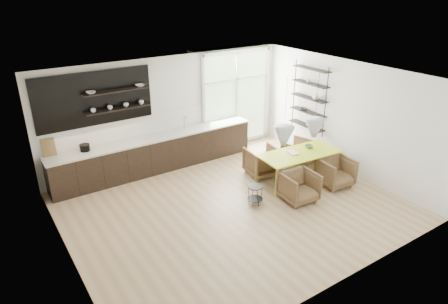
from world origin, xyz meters
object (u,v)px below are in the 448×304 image
armchair_back_left (262,161)px  wire_stool (255,192)px  dining_table (299,155)px  armchair_front_right (335,172)px  armchair_back_right (298,152)px  armchair_front_left (299,186)px

armchair_back_left → wire_stool: (-1.06, -1.08, -0.08)m
dining_table → wire_stool: size_ratio=4.73×
armchair_front_right → wire_stool: 2.22m
armchair_back_right → armchair_front_left: size_ratio=0.98×
armchair_front_right → armchair_back_right: bearing=91.6°
armchair_back_right → armchair_front_left: bearing=31.1°
dining_table → armchair_front_right: dining_table is taller
dining_table → wire_stool: dining_table is taller
armchair_back_left → armchair_back_right: (1.22, -0.05, -0.02)m
dining_table → armchair_front_right: size_ratio=2.68×
dining_table → armchair_front_left: (-0.68, -0.75, -0.35)m
armchair_back_left → armchair_back_right: armchair_back_left is taller
wire_stool → armchair_back_right: bearing=24.5°
armchair_back_left → armchair_front_left: 1.51m
dining_table → armchair_back_left: size_ratio=2.64×
armchair_front_right → armchair_front_left: bearing=-172.2°
armchair_front_left → armchair_front_right: bearing=6.9°
armchair_front_left → armchair_front_right: armchair_front_right is taller
armchair_back_left → wire_stool: size_ratio=1.79×
armchair_front_right → wire_stool: bearing=175.9°
armchair_back_left → armchair_back_right: bearing=-174.3°
dining_table → wire_stool: bearing=-164.5°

